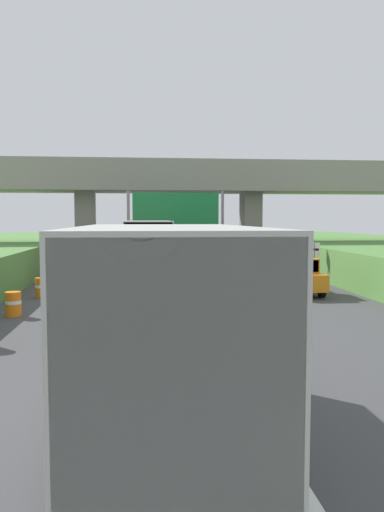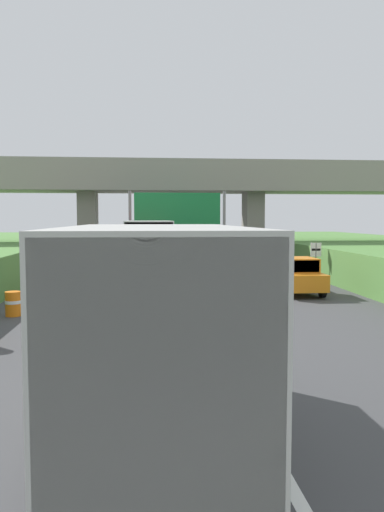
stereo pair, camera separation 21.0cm
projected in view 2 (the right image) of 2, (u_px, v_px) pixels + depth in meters
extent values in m
cube|color=white|center=(178.00, 278.00, 30.32)|extent=(0.20, 99.32, 0.01)
cube|color=gray|center=(172.00, 185.00, 37.24)|extent=(40.00, 4.80, 1.10)
cube|color=gray|center=(173.00, 166.00, 34.96)|extent=(40.00, 0.36, 1.10)
cube|color=gray|center=(170.00, 172.00, 39.37)|extent=(40.00, 0.36, 1.10)
cube|color=gray|center=(88.00, 230.00, 36.93)|extent=(1.30, 2.20, 5.51)
cube|color=gray|center=(253.00, 229.00, 38.03)|extent=(1.30, 2.20, 5.51)
cylinder|color=slate|center=(130.00, 234.00, 30.35)|extent=(0.18, 0.18, 5.21)
cylinder|color=slate|center=(224.00, 234.00, 30.86)|extent=(0.18, 0.18, 5.21)
cube|color=#167238|center=(177.00, 208.00, 30.49)|extent=(5.20, 0.12, 1.90)
cube|color=white|center=(177.00, 208.00, 30.47)|extent=(4.89, 0.01, 1.67)
cylinder|color=slate|center=(316.00, 263.00, 27.83)|extent=(0.08, 0.08, 2.20)
cube|color=white|center=(316.00, 250.00, 27.76)|extent=(0.60, 0.03, 0.76)
cube|color=black|center=(316.00, 250.00, 27.74)|extent=(0.50, 0.01, 0.12)
cube|color=black|center=(147.00, 253.00, 42.28)|extent=(1.10, 7.30, 0.36)
cube|color=black|center=(147.00, 237.00, 44.77)|extent=(2.10, 2.10, 2.10)
cube|color=#2D3842|center=(147.00, 234.00, 45.76)|extent=(1.89, 0.06, 0.90)
cube|color=#B7B7B2|center=(147.00, 236.00, 41.12)|extent=(2.30, 5.20, 2.60)
cube|color=gray|center=(147.00, 237.00, 38.56)|extent=(2.21, 0.04, 2.50)
cylinder|color=black|center=(136.00, 253.00, 44.78)|extent=(0.30, 0.96, 0.96)
cylinder|color=black|center=(158.00, 253.00, 44.96)|extent=(0.30, 0.96, 0.96)
cylinder|color=black|center=(134.00, 258.00, 39.73)|extent=(0.30, 0.96, 0.96)
cylinder|color=black|center=(161.00, 258.00, 39.92)|extent=(0.30, 0.96, 0.96)
cylinder|color=black|center=(134.00, 256.00, 41.41)|extent=(0.30, 0.96, 0.96)
cylinder|color=black|center=(160.00, 256.00, 41.60)|extent=(0.30, 0.96, 0.96)
cube|color=black|center=(155.00, 400.00, 8.05)|extent=(1.10, 7.30, 0.36)
cube|color=silver|center=(152.00, 298.00, 10.54)|extent=(2.10, 2.10, 2.10)
cube|color=#2D3842|center=(152.00, 278.00, 11.53)|extent=(1.89, 0.06, 0.90)
cube|color=#B7B7B2|center=(155.00, 322.00, 6.90)|extent=(2.30, 5.20, 2.60)
cube|color=gray|center=(161.00, 382.00, 4.34)|extent=(2.21, 0.04, 2.50)
cylinder|color=black|center=(106.00, 366.00, 10.56)|extent=(0.30, 0.96, 0.96)
cylinder|color=black|center=(198.00, 363.00, 10.73)|extent=(0.30, 0.96, 0.96)
cylinder|color=black|center=(60.00, 500.00, 5.50)|extent=(0.30, 0.96, 0.96)
cylinder|color=black|center=(253.00, 491.00, 5.70)|extent=(0.30, 0.96, 0.96)
cylinder|color=black|center=(80.00, 435.00, 7.18)|extent=(0.30, 0.96, 0.96)
cylinder|color=black|center=(229.00, 429.00, 7.37)|extent=(0.30, 0.96, 0.96)
cube|color=black|center=(149.00, 273.00, 26.70)|extent=(1.10, 7.30, 0.36)
cube|color=red|center=(148.00, 247.00, 29.20)|extent=(2.10, 2.10, 2.10)
cube|color=#2D3842|center=(148.00, 241.00, 30.19)|extent=(1.89, 0.06, 0.90)
cube|color=silver|center=(149.00, 247.00, 25.55)|extent=(2.30, 5.20, 2.60)
cube|color=#A8A8A4|center=(149.00, 250.00, 22.99)|extent=(2.21, 0.04, 2.50)
cylinder|color=black|center=(132.00, 272.00, 29.21)|extent=(0.30, 0.96, 0.96)
cylinder|color=black|center=(165.00, 272.00, 29.39)|extent=(0.30, 0.96, 0.96)
cylinder|color=black|center=(127.00, 283.00, 24.16)|extent=(0.30, 0.96, 0.96)
cylinder|color=black|center=(171.00, 282.00, 24.35)|extent=(0.30, 0.96, 0.96)
cylinder|color=black|center=(128.00, 279.00, 25.84)|extent=(0.30, 0.96, 0.96)
cylinder|color=black|center=(170.00, 278.00, 26.03)|extent=(0.30, 0.96, 0.96)
cube|color=orange|center=(297.00, 279.00, 23.93)|extent=(1.76, 4.10, 0.76)
cube|color=orange|center=(298.00, 264.00, 23.73)|extent=(1.56, 1.90, 0.64)
cube|color=#2D3842|center=(304.00, 266.00, 22.82)|extent=(1.44, 0.06, 0.54)
cylinder|color=black|center=(273.00, 284.00, 25.15)|extent=(0.22, 0.64, 0.64)
cylinder|color=black|center=(305.00, 283.00, 25.29)|extent=(0.22, 0.64, 0.64)
cylinder|color=black|center=(287.00, 291.00, 22.62)|extent=(0.22, 0.64, 0.64)
cylinder|color=black|center=(323.00, 290.00, 22.77)|extent=(0.22, 0.64, 0.64)
cylinder|color=orange|center=(13.00, 304.00, 18.41)|extent=(0.56, 0.56, 0.90)
cylinder|color=white|center=(13.00, 302.00, 18.41)|extent=(0.57, 0.57, 0.12)
cylinder|color=orange|center=(42.00, 287.00, 22.78)|extent=(0.56, 0.56, 0.90)
cylinder|color=white|center=(42.00, 286.00, 22.77)|extent=(0.57, 0.57, 0.12)
cylinder|color=orange|center=(58.00, 276.00, 27.13)|extent=(0.56, 0.56, 0.90)
cylinder|color=white|center=(58.00, 275.00, 27.12)|extent=(0.57, 0.57, 0.12)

